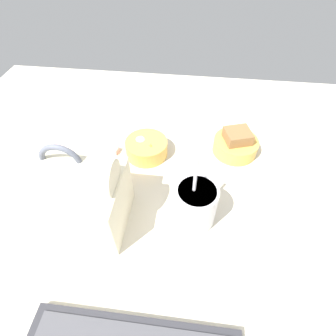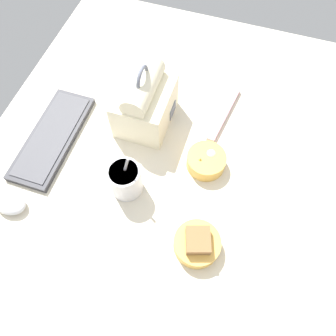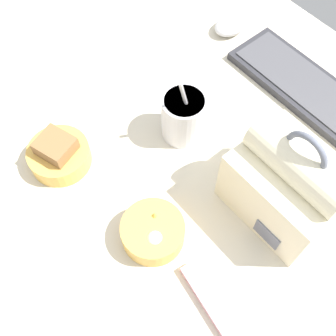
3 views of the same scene
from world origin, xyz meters
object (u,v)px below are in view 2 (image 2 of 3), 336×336
object	(u,v)px
keyboard	(53,137)
computer_mouse	(10,204)
chopstick_case	(224,114)
bento_bowl_sandwich	(197,243)
lunch_bag	(145,103)
soup_cup	(125,179)
bento_bowl_snacks	(206,161)

from	to	relation	value
keyboard	computer_mouse	distance (cm)	22.96
keyboard	chopstick_case	size ratio (longest dim) A/B	1.51
keyboard	bento_bowl_sandwich	bearing A→B (deg)	-109.80
keyboard	bento_bowl_sandwich	distance (cm)	53.08
lunch_bag	chopstick_case	bearing A→B (deg)	-68.35
lunch_bag	chopstick_case	world-z (taller)	lunch_bag
chopstick_case	bento_bowl_sandwich	bearing A→B (deg)	-175.92
soup_cup	bento_bowl_sandwich	xyz separation A→B (cm)	(-9.84, -22.75, -2.61)
soup_cup	bento_bowl_sandwich	world-z (taller)	soup_cup
bento_bowl_sandwich	bento_bowl_snacks	size ratio (longest dim) A/B	1.06
soup_cup	chopstick_case	distance (cm)	38.32
soup_cup	bento_bowl_snacks	size ratio (longest dim) A/B	1.49
soup_cup	bento_bowl_snacks	distance (cm)	23.40
soup_cup	computer_mouse	bearing A→B (deg)	118.14
lunch_bag	bento_bowl_snacks	world-z (taller)	lunch_bag
bento_bowl_sandwich	chopstick_case	distance (cm)	42.54
bento_bowl_sandwich	computer_mouse	world-z (taller)	bento_bowl_sandwich
bento_bowl_sandwich	computer_mouse	distance (cm)	50.70
bento_bowl_sandwich	bento_bowl_snacks	xyz separation A→B (cm)	(23.55, 4.00, -0.23)
keyboard	computer_mouse	size ratio (longest dim) A/B	3.85
bento_bowl_snacks	chopstick_case	world-z (taller)	bento_bowl_snacks
keyboard	chopstick_case	xyz separation A→B (cm)	(24.43, -46.89, -0.22)
bento_bowl_snacks	keyboard	bearing A→B (deg)	96.93
chopstick_case	soup_cup	bearing A→B (deg)	148.80
bento_bowl_snacks	computer_mouse	distance (cm)	54.51
lunch_bag	bento_bowl_sandwich	xyz separation A→B (cm)	(-33.43, -25.62, -5.61)
computer_mouse	chopstick_case	xyz separation A→B (cm)	(47.37, -47.42, -0.89)
bento_bowl_snacks	chopstick_case	bearing A→B (deg)	-2.96
soup_cup	keyboard	bearing A→B (deg)	73.34
lunch_bag	soup_cup	distance (cm)	23.95
bento_bowl_sandwich	lunch_bag	bearing A→B (deg)	37.47
bento_bowl_sandwich	bento_bowl_snacks	distance (cm)	23.89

